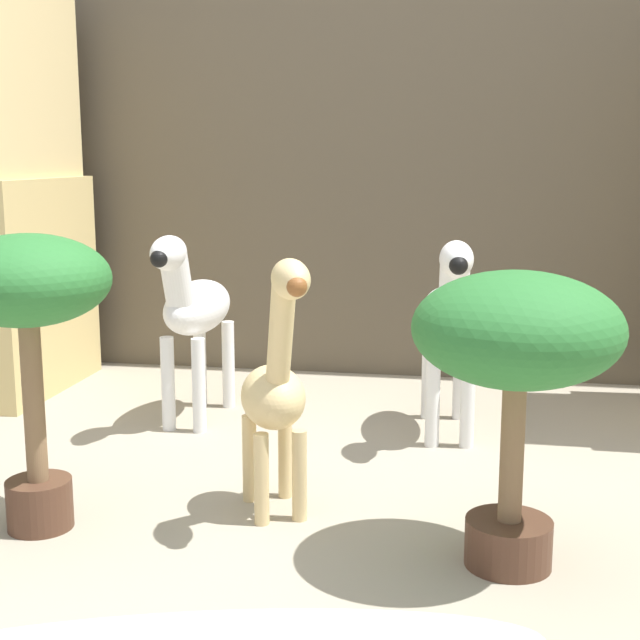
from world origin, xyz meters
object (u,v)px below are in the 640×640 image
(zebra_left, at_px, (193,308))
(potted_palm_back, at_px, (27,302))
(zebra_right, at_px, (450,317))
(potted_palm_front, at_px, (516,347))
(giraffe_figurine, at_px, (276,385))

(zebra_left, height_order, potted_palm_back, potted_palm_back)
(potted_palm_back, bearing_deg, zebra_right, 43.56)
(potted_palm_front, bearing_deg, potted_palm_back, 179.62)
(zebra_right, distance_m, giraffe_figurine, 0.75)
(giraffe_figurine, bearing_deg, zebra_left, 121.36)
(zebra_right, bearing_deg, zebra_left, 179.39)
(zebra_right, height_order, potted_palm_back, potted_palm_back)
(potted_palm_front, height_order, potted_palm_back, potted_palm_back)
(giraffe_figurine, xyz_separation_m, potted_palm_front, (0.51, -0.16, 0.14))
(zebra_left, xyz_separation_m, potted_palm_back, (-0.09, -0.82, 0.15))
(zebra_left, xyz_separation_m, potted_palm_front, (0.92, -0.83, 0.09))
(zebra_left, bearing_deg, potted_palm_front, -42.17)
(giraffe_figurine, bearing_deg, potted_palm_back, -162.73)
(giraffe_figurine, bearing_deg, zebra_right, 61.52)
(giraffe_figurine, distance_m, potted_palm_front, 0.55)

